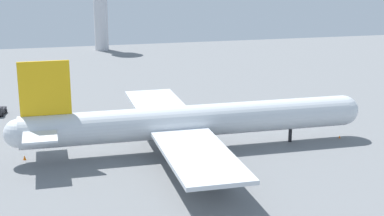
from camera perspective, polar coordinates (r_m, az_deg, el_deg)
The scene contains 5 objects.
ground_plane at distance 111.68m, azimuth 0.00°, elevation -4.15°, with size 277.89×277.89×0.00m, color slate.
cargo_airplane at distance 109.85m, azimuth -0.23°, elevation -1.36°, with size 69.47×60.49×18.60m.
cargo_loader at distance 140.45m, azimuth 13.00°, elevation -0.04°, with size 2.78×4.49×2.38m.
safety_cone_nose at distance 122.36m, azimuth 14.40°, elevation -2.77°, with size 0.43×0.43×0.62m, color orange.
safety_cone_tail at distance 110.55m, azimuth -16.24°, elevation -4.74°, with size 0.59×0.59×0.84m, color orange.
Camera 1 is at (-26.33, -102.27, 36.35)m, focal length 53.88 mm.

